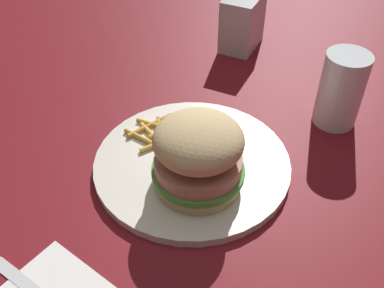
{
  "coord_description": "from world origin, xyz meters",
  "views": [
    {
      "loc": [
        0.29,
        0.32,
        0.43
      ],
      "look_at": [
        0.02,
        -0.03,
        0.04
      ],
      "focal_mm": 41.51,
      "sensor_mm": 36.0,
      "label": 1
    }
  ],
  "objects_px": {
    "fries_pile": "(156,133)",
    "napkin_dispenser": "(242,22)",
    "sandwich": "(198,155)",
    "drink_glass": "(340,94)",
    "plate": "(192,164)"
  },
  "relations": [
    {
      "from": "sandwich",
      "to": "napkin_dispenser",
      "type": "height_order",
      "value": "sandwich"
    },
    {
      "from": "plate",
      "to": "napkin_dispenser",
      "type": "height_order",
      "value": "napkin_dispenser"
    },
    {
      "from": "plate",
      "to": "sandwich",
      "type": "bearing_deg",
      "value": 62.6
    },
    {
      "from": "napkin_dispenser",
      "to": "drink_glass",
      "type": "bearing_deg",
      "value": -126.03
    },
    {
      "from": "plate",
      "to": "drink_glass",
      "type": "bearing_deg",
      "value": 167.37
    },
    {
      "from": "drink_glass",
      "to": "napkin_dispenser",
      "type": "relative_size",
      "value": 1.15
    },
    {
      "from": "napkin_dispenser",
      "to": "sandwich",
      "type": "bearing_deg",
      "value": -167.32
    },
    {
      "from": "plate",
      "to": "fries_pile",
      "type": "bearing_deg",
      "value": -83.31
    },
    {
      "from": "fries_pile",
      "to": "napkin_dispenser",
      "type": "xyz_separation_m",
      "value": [
        -0.29,
        -0.13,
        0.03
      ]
    },
    {
      "from": "sandwich",
      "to": "plate",
      "type": "bearing_deg",
      "value": -117.4
    },
    {
      "from": "plate",
      "to": "napkin_dispenser",
      "type": "bearing_deg",
      "value": -143.44
    },
    {
      "from": "sandwich",
      "to": "fries_pile",
      "type": "relative_size",
      "value": 1.36
    },
    {
      "from": "plate",
      "to": "sandwich",
      "type": "relative_size",
      "value": 2.27
    },
    {
      "from": "fries_pile",
      "to": "napkin_dispenser",
      "type": "relative_size",
      "value": 0.86
    },
    {
      "from": "drink_glass",
      "to": "napkin_dispenser",
      "type": "xyz_separation_m",
      "value": [
        -0.04,
        -0.26,
        0.0
      ]
    }
  ]
}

